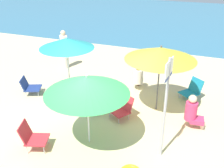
# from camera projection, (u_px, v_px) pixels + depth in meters

# --- Properties ---
(ground_plane) EXTENTS (40.00, 40.00, 0.00)m
(ground_plane) POSITION_uv_depth(u_px,v_px,m) (94.00, 128.00, 7.05)
(ground_plane) COLOR beige
(sea_water) EXTENTS (40.00, 16.00, 0.01)m
(sea_water) POSITION_uv_depth(u_px,v_px,m) (177.00, 18.00, 19.56)
(sea_water) COLOR teal
(sea_water) RESTS_ON ground_plane
(umbrella_green) EXTENTS (1.95, 1.95, 1.82)m
(umbrella_green) POSITION_uv_depth(u_px,v_px,m) (87.00, 85.00, 5.87)
(umbrella_green) COLOR silver
(umbrella_green) RESTS_ON ground_plane
(umbrella_teal) EXTENTS (1.66, 1.66, 2.01)m
(umbrella_teal) POSITION_uv_depth(u_px,v_px,m) (67.00, 43.00, 7.89)
(umbrella_teal) COLOR silver
(umbrella_teal) RESTS_ON ground_plane
(umbrella_yellow) EXTENTS (1.98, 1.98, 1.99)m
(umbrella_yellow) POSITION_uv_depth(u_px,v_px,m) (161.00, 53.00, 7.18)
(umbrella_yellow) COLOR #4C4C51
(umbrella_yellow) RESTS_ON ground_plane
(beach_chair_a) EXTENTS (0.71, 0.65, 0.68)m
(beach_chair_a) POSITION_uv_depth(u_px,v_px,m) (32.00, 136.00, 6.18)
(beach_chair_a) COLOR red
(beach_chair_a) RESTS_ON ground_plane
(beach_chair_b) EXTENTS (0.75, 0.71, 0.57)m
(beach_chair_b) POSITION_uv_depth(u_px,v_px,m) (29.00, 86.00, 8.70)
(beach_chair_b) COLOR navy
(beach_chair_b) RESTS_ON ground_plane
(beach_chair_c) EXTENTS (0.73, 0.74, 0.66)m
(beach_chair_c) POSITION_uv_depth(u_px,v_px,m) (122.00, 107.00, 7.41)
(beach_chair_c) COLOR red
(beach_chair_c) RESTS_ON ground_plane
(beach_chair_d) EXTENTS (0.72, 0.72, 0.53)m
(beach_chair_d) POSITION_uv_depth(u_px,v_px,m) (96.00, 104.00, 7.65)
(beach_chair_d) COLOR teal
(beach_chair_d) RESTS_ON ground_plane
(beach_chair_e) EXTENTS (0.76, 0.78, 0.65)m
(beach_chair_e) POSITION_uv_depth(u_px,v_px,m) (192.00, 90.00, 8.42)
(beach_chair_e) COLOR teal
(beach_chair_e) RESTS_ON ground_plane
(person_a) EXTENTS (0.39, 0.56, 0.95)m
(person_a) POSITION_uv_depth(u_px,v_px,m) (138.00, 76.00, 8.94)
(person_a) COLOR silver
(person_a) RESTS_ON ground_plane
(person_b) EXTENTS (0.29, 0.29, 1.55)m
(person_b) POSITION_uv_depth(u_px,v_px,m) (64.00, 49.00, 10.55)
(person_b) COLOR silver
(person_b) RESTS_ON ground_plane
(person_c) EXTENTS (0.55, 0.35, 0.96)m
(person_c) POSITION_uv_depth(u_px,v_px,m) (193.00, 112.00, 6.91)
(person_c) COLOR #DB3866
(person_c) RESTS_ON ground_plane
(warning_sign) EXTENTS (0.08, 0.54, 2.38)m
(warning_sign) POSITION_uv_depth(u_px,v_px,m) (166.00, 95.00, 5.45)
(warning_sign) COLOR #ADADB2
(warning_sign) RESTS_ON ground_plane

